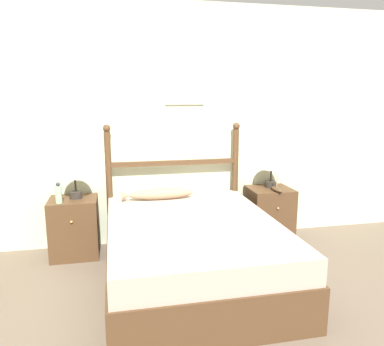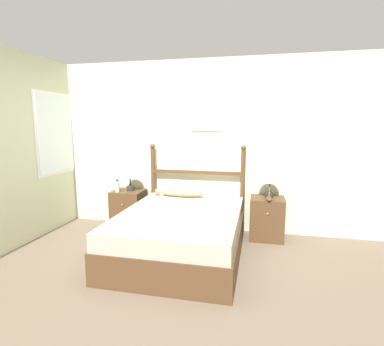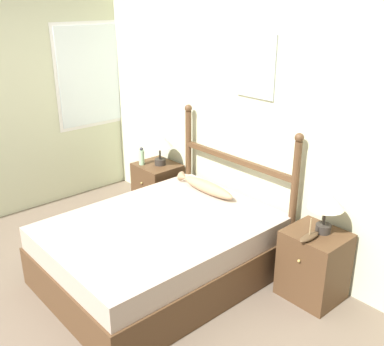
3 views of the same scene
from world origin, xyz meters
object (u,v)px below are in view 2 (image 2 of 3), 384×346
(nightstand_left, at_px, (129,209))
(fish_pillow, at_px, (180,193))
(bottle, at_px, (117,186))
(model_boat, at_px, (269,198))
(table_lamp_left, at_px, (130,173))
(table_lamp_right, at_px, (270,178))
(bed, at_px, (181,233))
(nightstand_right, at_px, (267,218))

(nightstand_left, relative_size, fish_pillow, 0.81)
(bottle, xyz_separation_m, fish_pillow, (0.96, 0.08, -0.08))
(bottle, bearing_deg, model_boat, -0.14)
(table_lamp_left, bearing_deg, table_lamp_right, 0.62)
(bed, distance_m, table_lamp_right, 1.47)
(bed, height_order, nightstand_left, nightstand_left)
(nightstand_left, distance_m, nightstand_right, 2.10)
(bed, bearing_deg, table_lamp_left, 142.00)
(table_lamp_right, bearing_deg, bed, -142.64)
(nightstand_left, distance_m, fish_pillow, 0.91)
(table_lamp_left, xyz_separation_m, table_lamp_right, (2.09, 0.02, 0.00))
(nightstand_left, height_order, table_lamp_right, table_lamp_right)
(bed, height_order, table_lamp_left, table_lamp_left)
(nightstand_left, distance_m, table_lamp_right, 2.19)
(nightstand_right, height_order, model_boat, model_boat)
(model_boat, bearing_deg, fish_pillow, 176.22)
(model_boat, bearing_deg, table_lamp_right, 87.67)
(table_lamp_right, relative_size, bottle, 1.81)
(nightstand_right, distance_m, table_lamp_right, 0.57)
(bottle, bearing_deg, table_lamp_left, 46.26)
(bed, xyz_separation_m, table_lamp_left, (-1.02, 0.79, 0.59))
(nightstand_left, bearing_deg, nightstand_right, 0.00)
(bed, xyz_separation_m, bottle, (-1.16, 0.64, 0.41))
(bed, height_order, bottle, bottle)
(nightstand_right, bearing_deg, table_lamp_right, 63.78)
(nightstand_right, bearing_deg, bed, -143.58)
(bed, distance_m, fish_pillow, 0.82)
(table_lamp_right, bearing_deg, bottle, -175.59)
(table_lamp_right, bearing_deg, model_boat, -92.33)
(nightstand_right, relative_size, table_lamp_right, 1.61)
(nightstand_right, xyz_separation_m, bottle, (-2.21, -0.13, 0.39))
(nightstand_right, height_order, table_lamp_left, table_lamp_left)
(nightstand_right, xyz_separation_m, table_lamp_right, (0.02, 0.04, 0.57))
(nightstand_left, xyz_separation_m, nightstand_right, (2.10, 0.00, 0.00))
(nightstand_right, relative_size, model_boat, 2.58)
(bed, height_order, model_boat, model_boat)
(table_lamp_left, bearing_deg, fish_pillow, -4.99)
(bed, relative_size, model_boat, 8.37)
(table_lamp_left, relative_size, fish_pillow, 0.50)
(bed, distance_m, bottle, 1.39)
(table_lamp_left, distance_m, bottle, 0.27)
(nightstand_left, relative_size, table_lamp_right, 1.61)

